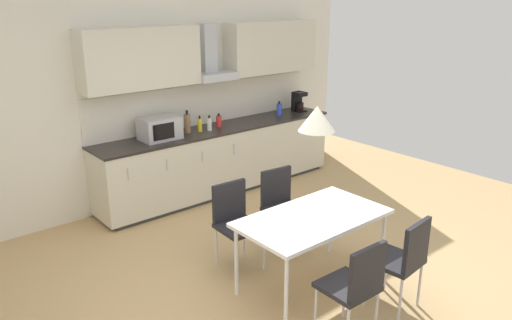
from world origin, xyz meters
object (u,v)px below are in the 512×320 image
(bottle_yellow, at_px, (200,125))
(chair_near_left, at_px, (356,282))
(coffee_maker, at_px, (298,101))
(bottle_brown, at_px, (187,123))
(bottle_red, at_px, (219,121))
(chair_far_right, at_px, (281,201))
(bottle_white, at_px, (209,124))
(dining_table, at_px, (313,221))
(pendant_lamp, at_px, (317,119))
(microwave, at_px, (160,128))
(chair_far_left, at_px, (235,217))
(chair_near_right, at_px, (404,256))
(bottle_blue, at_px, (279,109))

(bottle_yellow, height_order, chair_near_left, bottle_yellow)
(coffee_maker, relative_size, bottle_brown, 1.01)
(bottle_red, bearing_deg, chair_far_right, -105.01)
(bottle_white, relative_size, chair_far_right, 0.24)
(coffee_maker, xyz_separation_m, chair_near_left, (-2.63, -3.33, -0.53))
(bottle_brown, bearing_deg, dining_table, -96.85)
(bottle_yellow, xyz_separation_m, pendant_lamp, (-0.46, -2.52, 0.63))
(pendant_lamp, bearing_deg, bottle_brown, 83.15)
(bottle_yellow, xyz_separation_m, bottle_red, (0.34, 0.04, -0.01))
(chair_near_left, relative_size, pendant_lamp, 2.72)
(chair_near_left, distance_m, pendant_lamp, 1.38)
(microwave, xyz_separation_m, chair_far_right, (0.44, -1.76, -0.52))
(microwave, relative_size, chair_far_left, 0.55)
(bottle_white, xyz_separation_m, bottle_red, (0.21, 0.07, -0.01))
(microwave, bearing_deg, chair_near_right, -82.39)
(dining_table, height_order, chair_near_left, chair_near_left)
(chair_near_right, bearing_deg, bottle_yellow, 87.50)
(chair_far_right, bearing_deg, bottle_red, 74.99)
(bottle_brown, height_order, dining_table, bottle_brown)
(chair_near_right, bearing_deg, chair_far_right, 90.00)
(bottle_blue, bearing_deg, microwave, -179.94)
(bottle_yellow, xyz_separation_m, chair_far_right, (-0.14, -1.75, -0.48))
(bottle_yellow, bearing_deg, bottle_red, 6.42)
(coffee_maker, bearing_deg, dining_table, -132.14)
(bottle_yellow, relative_size, bottle_white, 1.02)
(bottle_brown, distance_m, chair_far_left, 1.97)
(bottle_yellow, distance_m, dining_table, 2.58)
(microwave, relative_size, bottle_brown, 1.61)
(bottle_brown, bearing_deg, bottle_white, -18.44)
(microwave, distance_m, bottle_yellow, 0.59)
(bottle_blue, xyz_separation_m, chair_far_right, (-1.58, -1.77, -0.47))
(chair_far_right, xyz_separation_m, pendant_lamp, (-0.32, -0.77, 1.10))
(bottle_blue, relative_size, chair_far_right, 0.24)
(bottle_red, relative_size, chair_far_left, 0.21)
(bottle_red, relative_size, pendant_lamp, 0.58)
(microwave, distance_m, bottle_blue, 2.02)
(dining_table, bearing_deg, pendant_lamp, 135.00)
(chair_far_right, xyz_separation_m, chair_near_left, (-0.64, -1.54, 0.00))
(bottle_brown, bearing_deg, chair_near_left, -100.57)
(coffee_maker, height_order, dining_table, coffee_maker)
(microwave, bearing_deg, bottle_blue, 0.06)
(chair_far_left, xyz_separation_m, chair_near_left, (-0.01, -1.54, 0.00))
(bottle_brown, bearing_deg, bottle_yellow, -20.24)
(pendant_lamp, bearing_deg, chair_far_left, 111.82)
(bottle_blue, relative_size, bottle_red, 1.13)
(pendant_lamp, bearing_deg, bottle_blue, 53.22)
(dining_table, xyz_separation_m, chair_near_right, (0.32, -0.77, -0.14))
(bottle_blue, height_order, bottle_red, bottle_blue)
(bottle_brown, bearing_deg, microwave, -174.72)
(bottle_white, bearing_deg, dining_table, -103.42)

